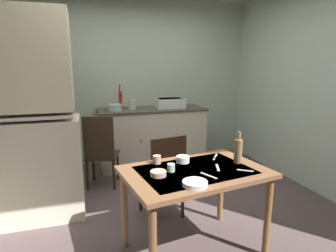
{
  "coord_description": "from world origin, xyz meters",
  "views": [
    {
      "loc": [
        -0.82,
        -2.78,
        1.57
      ],
      "look_at": [
        0.04,
        0.06,
        0.93
      ],
      "focal_mm": 29.71,
      "sensor_mm": 36.0,
      "label": 1
    }
  ],
  "objects_px": {
    "chair_far_side": "(164,175)",
    "mixing_bowl_counter": "(115,107)",
    "hutch_cabinet": "(26,126)",
    "teacup_cream": "(171,168)",
    "hand_pump": "(120,98)",
    "serving_bowl_wide": "(183,159)",
    "glass_bottle": "(238,150)",
    "sink_basin": "(169,103)",
    "chair_by_counter": "(101,151)",
    "dining_table": "(195,181)"
  },
  "relations": [
    {
      "from": "hand_pump",
      "to": "dining_table",
      "type": "distance_m",
      "value": 2.35
    },
    {
      "from": "hutch_cabinet",
      "to": "hand_pump",
      "type": "bearing_deg",
      "value": 48.86
    },
    {
      "from": "sink_basin",
      "to": "hand_pump",
      "type": "distance_m",
      "value": 0.78
    },
    {
      "from": "dining_table",
      "to": "serving_bowl_wide",
      "type": "xyz_separation_m",
      "value": [
        -0.03,
        0.2,
        0.13
      ]
    },
    {
      "from": "chair_far_side",
      "to": "glass_bottle",
      "type": "xyz_separation_m",
      "value": [
        0.51,
        -0.55,
        0.38
      ]
    },
    {
      "from": "chair_far_side",
      "to": "mixing_bowl_counter",
      "type": "bearing_deg",
      "value": 100.98
    },
    {
      "from": "dining_table",
      "to": "glass_bottle",
      "type": "relative_size",
      "value": 4.5
    },
    {
      "from": "hand_pump",
      "to": "teacup_cream",
      "type": "xyz_separation_m",
      "value": [
        0.1,
        -2.26,
        -0.32
      ]
    },
    {
      "from": "serving_bowl_wide",
      "to": "glass_bottle",
      "type": "bearing_deg",
      "value": -17.65
    },
    {
      "from": "hutch_cabinet",
      "to": "sink_basin",
      "type": "height_order",
      "value": "hutch_cabinet"
    },
    {
      "from": "mixing_bowl_counter",
      "to": "teacup_cream",
      "type": "height_order",
      "value": "mixing_bowl_counter"
    },
    {
      "from": "serving_bowl_wide",
      "to": "teacup_cream",
      "type": "distance_m",
      "value": 0.24
    },
    {
      "from": "hutch_cabinet",
      "to": "hand_pump",
      "type": "relative_size",
      "value": 5.4
    },
    {
      "from": "chair_far_side",
      "to": "chair_by_counter",
      "type": "bearing_deg",
      "value": 120.52
    },
    {
      "from": "hutch_cabinet",
      "to": "serving_bowl_wide",
      "type": "xyz_separation_m",
      "value": [
        1.37,
        -0.82,
        -0.21
      ]
    },
    {
      "from": "chair_far_side",
      "to": "teacup_cream",
      "type": "xyz_separation_m",
      "value": [
        -0.11,
        -0.59,
        0.3
      ]
    },
    {
      "from": "serving_bowl_wide",
      "to": "glass_bottle",
      "type": "relative_size",
      "value": 0.42
    },
    {
      "from": "sink_basin",
      "to": "dining_table",
      "type": "height_order",
      "value": "sink_basin"
    },
    {
      "from": "hutch_cabinet",
      "to": "teacup_cream",
      "type": "height_order",
      "value": "hutch_cabinet"
    },
    {
      "from": "hutch_cabinet",
      "to": "mixing_bowl_counter",
      "type": "distance_m",
      "value": 1.55
    },
    {
      "from": "hand_pump",
      "to": "serving_bowl_wide",
      "type": "xyz_separation_m",
      "value": [
        0.26,
        -2.09,
        -0.32
      ]
    },
    {
      "from": "hutch_cabinet",
      "to": "chair_far_side",
      "type": "relative_size",
      "value": 2.35
    },
    {
      "from": "chair_by_counter",
      "to": "serving_bowl_wide",
      "type": "xyz_separation_m",
      "value": [
        0.62,
        -1.37,
        0.28
      ]
    },
    {
      "from": "sink_basin",
      "to": "serving_bowl_wide",
      "type": "xyz_separation_m",
      "value": [
        -0.51,
        -2.04,
        -0.23
      ]
    },
    {
      "from": "hand_pump",
      "to": "dining_table",
      "type": "xyz_separation_m",
      "value": [
        0.29,
        -2.29,
        -0.44
      ]
    },
    {
      "from": "mixing_bowl_counter",
      "to": "glass_bottle",
      "type": "distance_m",
      "value": 2.29
    },
    {
      "from": "chair_far_side",
      "to": "glass_bottle",
      "type": "height_order",
      "value": "glass_bottle"
    },
    {
      "from": "sink_basin",
      "to": "mixing_bowl_counter",
      "type": "height_order",
      "value": "sink_basin"
    },
    {
      "from": "chair_far_side",
      "to": "hand_pump",
      "type": "bearing_deg",
      "value": 96.89
    },
    {
      "from": "sink_basin",
      "to": "serving_bowl_wide",
      "type": "distance_m",
      "value": 2.12
    },
    {
      "from": "sink_basin",
      "to": "hand_pump",
      "type": "xyz_separation_m",
      "value": [
        -0.77,
        0.05,
        0.09
      ]
    },
    {
      "from": "hand_pump",
      "to": "chair_by_counter",
      "type": "height_order",
      "value": "hand_pump"
    },
    {
      "from": "sink_basin",
      "to": "chair_far_side",
      "type": "bearing_deg",
      "value": -109.17
    },
    {
      "from": "mixing_bowl_counter",
      "to": "serving_bowl_wide",
      "type": "height_order",
      "value": "mixing_bowl_counter"
    },
    {
      "from": "hand_pump",
      "to": "mixing_bowl_counter",
      "type": "distance_m",
      "value": 0.19
    },
    {
      "from": "teacup_cream",
      "to": "hand_pump",
      "type": "bearing_deg",
      "value": 92.41
    },
    {
      "from": "serving_bowl_wide",
      "to": "chair_by_counter",
      "type": "bearing_deg",
      "value": 114.47
    },
    {
      "from": "chair_far_side",
      "to": "teacup_cream",
      "type": "distance_m",
      "value": 0.67
    },
    {
      "from": "hand_pump",
      "to": "hutch_cabinet",
      "type": "bearing_deg",
      "value": -131.14
    },
    {
      "from": "hutch_cabinet",
      "to": "mixing_bowl_counter",
      "type": "height_order",
      "value": "hutch_cabinet"
    },
    {
      "from": "hutch_cabinet",
      "to": "sink_basin",
      "type": "relative_size",
      "value": 4.79
    },
    {
      "from": "hutch_cabinet",
      "to": "chair_by_counter",
      "type": "height_order",
      "value": "hutch_cabinet"
    },
    {
      "from": "teacup_cream",
      "to": "dining_table",
      "type": "bearing_deg",
      "value": -6.87
    },
    {
      "from": "glass_bottle",
      "to": "serving_bowl_wide",
      "type": "bearing_deg",
      "value": 162.35
    },
    {
      "from": "hutch_cabinet",
      "to": "chair_far_side",
      "type": "bearing_deg",
      "value": -17.3
    },
    {
      "from": "hand_pump",
      "to": "mixing_bowl_counter",
      "type": "height_order",
      "value": "hand_pump"
    },
    {
      "from": "chair_far_side",
      "to": "glass_bottle",
      "type": "bearing_deg",
      "value": -47.17
    },
    {
      "from": "dining_table",
      "to": "teacup_cream",
      "type": "xyz_separation_m",
      "value": [
        -0.2,
        0.02,
        0.13
      ]
    },
    {
      "from": "mixing_bowl_counter",
      "to": "chair_far_side",
      "type": "height_order",
      "value": "mixing_bowl_counter"
    },
    {
      "from": "hand_pump",
      "to": "glass_bottle",
      "type": "relative_size",
      "value": 1.41
    }
  ]
}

